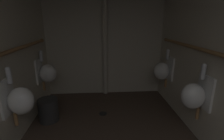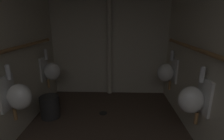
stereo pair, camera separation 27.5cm
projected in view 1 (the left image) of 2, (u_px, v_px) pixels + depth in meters
The scene contains 11 objects.
wall_right at pixel (214, 54), 2.04m from camera, with size 0.06×3.49×2.40m, color beige.
wall_back at pixel (105, 40), 3.60m from camera, with size 2.59×0.06×2.40m, color beige.
urinal_left_mid at pixel (19, 100), 2.02m from camera, with size 0.32×0.30×0.76m.
urinal_left_far at pixel (47, 73), 3.09m from camera, with size 0.32×0.30×0.76m.
urinal_right_mid at pixel (195, 95), 2.15m from camera, with size 0.32×0.30×0.76m.
urinal_right_far at pixel (163, 70), 3.23m from camera, with size 0.32×0.30×0.76m.
supply_pipe_left at pixel (2, 54), 1.84m from camera, with size 0.06×2.73×0.06m.
supply_pipe_right at pixel (207, 51), 2.02m from camera, with size 0.06×2.67×0.06m.
standpipe_back_wall at pixel (105, 40), 3.49m from camera, with size 0.10×0.10×2.35m, color beige.
floor_drain at pixel (103, 113), 3.01m from camera, with size 0.14×0.14×0.01m, color black.
waste_bin at pixel (48, 110), 2.76m from camera, with size 0.32×0.32×0.38m, color #2D2D2D.
Camera 1 is at (-0.11, -0.23, 1.59)m, focal length 27.07 mm.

